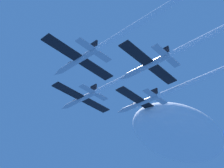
{
  "coord_description": "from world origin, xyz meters",
  "views": [
    {
      "loc": [
        -36.41,
        -41.63,
        -32.74
      ],
      "look_at": [
        0.07,
        -9.27,
        0.07
      ],
      "focal_mm": 44.84,
      "sensor_mm": 36.0,
      "label": 1
    }
  ],
  "objects": [
    {
      "name": "jet_lead",
      "position": [
        0.4,
        -18.33,
        0.41
      ],
      "size": [
        16.2,
        60.94,
        2.68
      ],
      "color": "#B2BAC6"
    },
    {
      "name": "jet_left_wing",
      "position": [
        -10.06,
        -29.1,
        0.08
      ],
      "size": [
        16.2,
        61.77,
        2.68
      ],
      "color": "#B2BAC6"
    },
    {
      "name": "jet_right_wing",
      "position": [
        9.92,
        -24.24,
        -0.34
      ],
      "size": [
        16.2,
        52.15,
        2.68
      ],
      "color": "#B2BAC6"
    },
    {
      "name": "cloud_wispy",
      "position": [
        29.71,
        -8.32,
        -1.53
      ],
      "size": [
        35.26,
        19.39,
        12.34
      ],
      "primitive_type": "ellipsoid",
      "color": "white"
    }
  ]
}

